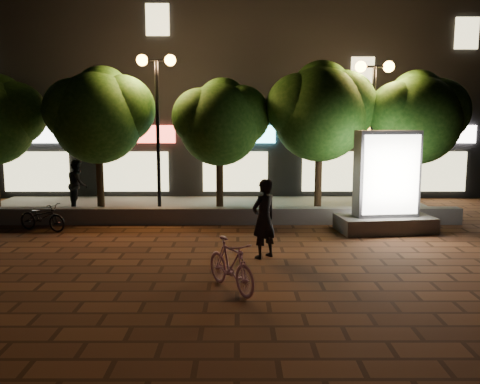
{
  "coord_description": "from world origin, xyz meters",
  "views": [
    {
      "loc": [
        1.14,
        -11.63,
        3.3
      ],
      "look_at": [
        1.17,
        1.5,
        1.36
      ],
      "focal_mm": 38.44,
      "sensor_mm": 36.0,
      "label": 1
    }
  ],
  "objects_px": {
    "tree_left": "(100,112)",
    "pedestrian": "(78,184)",
    "tree_far_right": "(418,114)",
    "scooter_parked": "(42,217)",
    "tree_right": "(321,108)",
    "rider": "(264,219)",
    "ad_kiosk": "(386,191)",
    "street_lamp_left": "(157,94)",
    "street_lamp_right": "(374,98)",
    "tree_mid": "(221,119)",
    "scooter_pink": "(231,265)"
  },
  "relations": [
    {
      "from": "tree_far_right",
      "to": "pedestrian",
      "type": "relative_size",
      "value": 2.69
    },
    {
      "from": "scooter_pink",
      "to": "pedestrian",
      "type": "height_order",
      "value": "pedestrian"
    },
    {
      "from": "street_lamp_left",
      "to": "scooter_parked",
      "type": "bearing_deg",
      "value": -144.34
    },
    {
      "from": "scooter_pink",
      "to": "pedestrian",
      "type": "relative_size",
      "value": 0.94
    },
    {
      "from": "ad_kiosk",
      "to": "scooter_pink",
      "type": "xyz_separation_m",
      "value": [
        -4.38,
        -5.11,
        -0.67
      ]
    },
    {
      "from": "tree_left",
      "to": "street_lamp_left",
      "type": "bearing_deg",
      "value": -7.7
    },
    {
      "from": "street_lamp_left",
      "to": "rider",
      "type": "bearing_deg",
      "value": -57.56
    },
    {
      "from": "tree_left",
      "to": "ad_kiosk",
      "type": "xyz_separation_m",
      "value": [
        8.82,
        -2.52,
        -2.27
      ]
    },
    {
      "from": "tree_mid",
      "to": "tree_far_right",
      "type": "distance_m",
      "value": 6.5
    },
    {
      "from": "street_lamp_right",
      "to": "rider",
      "type": "xyz_separation_m",
      "value": [
        -3.77,
        -5.08,
        -2.96
      ]
    },
    {
      "from": "tree_far_right",
      "to": "tree_right",
      "type": "bearing_deg",
      "value": 180.0
    },
    {
      "from": "tree_left",
      "to": "pedestrian",
      "type": "xyz_separation_m",
      "value": [
        -1.0,
        0.57,
        -2.48
      ]
    },
    {
      "from": "tree_right",
      "to": "tree_far_right",
      "type": "distance_m",
      "value": 3.2
    },
    {
      "from": "tree_right",
      "to": "pedestrian",
      "type": "bearing_deg",
      "value": 176.08
    },
    {
      "from": "tree_far_right",
      "to": "ad_kiosk",
      "type": "bearing_deg",
      "value": -123.69
    },
    {
      "from": "tree_right",
      "to": "pedestrian",
      "type": "xyz_separation_m",
      "value": [
        -8.31,
        0.57,
        -2.6
      ]
    },
    {
      "from": "tree_far_right",
      "to": "ad_kiosk",
      "type": "distance_m",
      "value": 3.74
    },
    {
      "from": "street_lamp_left",
      "to": "scooter_parked",
      "type": "height_order",
      "value": "street_lamp_left"
    },
    {
      "from": "tree_right",
      "to": "street_lamp_left",
      "type": "bearing_deg",
      "value": -177.19
    },
    {
      "from": "tree_left",
      "to": "rider",
      "type": "relative_size",
      "value": 2.61
    },
    {
      "from": "street_lamp_right",
      "to": "scooter_parked",
      "type": "bearing_deg",
      "value": -167.67
    },
    {
      "from": "tree_mid",
      "to": "scooter_pink",
      "type": "height_order",
      "value": "tree_mid"
    },
    {
      "from": "scooter_parked",
      "to": "ad_kiosk",
      "type": "bearing_deg",
      "value": -70.73
    },
    {
      "from": "street_lamp_right",
      "to": "tree_mid",
      "type": "bearing_deg",
      "value": 176.96
    },
    {
      "from": "tree_right",
      "to": "tree_far_right",
      "type": "bearing_deg",
      "value": -0.0
    },
    {
      "from": "tree_right",
      "to": "tree_mid",
      "type": "bearing_deg",
      "value": -180.0
    },
    {
      "from": "rider",
      "to": "scooter_pink",
      "type": "bearing_deg",
      "value": 31.52
    },
    {
      "from": "tree_far_right",
      "to": "ad_kiosk",
      "type": "height_order",
      "value": "tree_far_right"
    },
    {
      "from": "street_lamp_right",
      "to": "rider",
      "type": "bearing_deg",
      "value": -126.64
    },
    {
      "from": "tree_mid",
      "to": "ad_kiosk",
      "type": "relative_size",
      "value": 1.55
    },
    {
      "from": "tree_left",
      "to": "tree_right",
      "type": "height_order",
      "value": "tree_right"
    },
    {
      "from": "tree_far_right",
      "to": "pedestrian",
      "type": "height_order",
      "value": "tree_far_right"
    },
    {
      "from": "ad_kiosk",
      "to": "scooter_parked",
      "type": "bearing_deg",
      "value": 179.65
    },
    {
      "from": "tree_left",
      "to": "scooter_parked",
      "type": "height_order",
      "value": "tree_left"
    },
    {
      "from": "street_lamp_left",
      "to": "scooter_pink",
      "type": "height_order",
      "value": "street_lamp_left"
    },
    {
      "from": "ad_kiosk",
      "to": "pedestrian",
      "type": "bearing_deg",
      "value": 162.52
    },
    {
      "from": "tree_left",
      "to": "pedestrian",
      "type": "bearing_deg",
      "value": 150.42
    },
    {
      "from": "ad_kiosk",
      "to": "scooter_parked",
      "type": "distance_m",
      "value": 9.97
    },
    {
      "from": "rider",
      "to": "pedestrian",
      "type": "relative_size",
      "value": 1.06
    },
    {
      "from": "street_lamp_left",
      "to": "scooter_parked",
      "type": "relative_size",
      "value": 3.32
    },
    {
      "from": "tree_far_right",
      "to": "scooter_parked",
      "type": "bearing_deg",
      "value": -168.03
    },
    {
      "from": "street_lamp_left",
      "to": "scooter_pink",
      "type": "xyz_separation_m",
      "value": [
        2.49,
        -7.37,
        -3.53
      ]
    },
    {
      "from": "scooter_pink",
      "to": "rider",
      "type": "bearing_deg",
      "value": 41.53
    },
    {
      "from": "tree_mid",
      "to": "street_lamp_left",
      "type": "relative_size",
      "value": 0.87
    },
    {
      "from": "tree_mid",
      "to": "tree_right",
      "type": "bearing_deg",
      "value": 0.0
    },
    {
      "from": "street_lamp_left",
      "to": "pedestrian",
      "type": "height_order",
      "value": "street_lamp_left"
    },
    {
      "from": "rider",
      "to": "tree_right",
      "type": "bearing_deg",
      "value": -152.39
    },
    {
      "from": "tree_far_right",
      "to": "tree_left",
      "type": "bearing_deg",
      "value": 180.0
    },
    {
      "from": "tree_right",
      "to": "rider",
      "type": "bearing_deg",
      "value": -111.76
    },
    {
      "from": "scooter_pink",
      "to": "street_lamp_left",
      "type": "bearing_deg",
      "value": 78.02
    }
  ]
}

